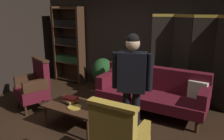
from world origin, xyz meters
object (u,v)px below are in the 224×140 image
object	(u,v)px
standing_figure	(132,80)
book_black_cloth	(70,102)
bookshelf	(69,43)
velvet_couch	(152,90)
book_tan_leather	(70,100)
book_red_leather	(70,98)
armchair_gilt_accent	(119,140)
brass_tray	(74,107)
potted_plant	(103,72)
folding_screen	(201,61)
coffee_table	(75,107)
armchair_wing_left	(34,86)

from	to	relation	value
standing_figure	book_black_cloth	world-z (taller)	standing_figure
bookshelf	velvet_couch	xyz separation A→B (m)	(2.70, -0.74, -0.62)
book_tan_leather	book_red_leather	world-z (taller)	book_red_leather
book_tan_leather	book_red_leather	distance (m)	0.04
book_tan_leather	bookshelf	bearing A→B (deg)	129.64
armchair_gilt_accent	book_red_leather	xyz separation A→B (m)	(-1.34, 0.70, 0.02)
standing_figure	brass_tray	bearing A→B (deg)	-172.50
armchair_gilt_accent	velvet_couch	bearing A→B (deg)	98.16
standing_figure	book_red_leather	size ratio (longest dim) A/B	6.63
book_tan_leather	book_black_cloth	bearing A→B (deg)	0.00
standing_figure	potted_plant	distance (m)	2.40
velvet_couch	standing_figure	size ratio (longest dim) A/B	1.25
folding_screen	potted_plant	size ratio (longest dim) A/B	2.57
standing_figure	book_black_cloth	size ratio (longest dim) A/B	8.08
bookshelf	book_tan_leather	distance (m)	2.64
coffee_table	potted_plant	distance (m)	1.84
book_tan_leather	potted_plant	bearing A→B (deg)	103.36
bookshelf	book_tan_leather	world-z (taller)	bookshelf
velvet_couch	brass_tray	xyz separation A→B (m)	(-0.87, -1.35, -0.02)
armchair_gilt_accent	book_red_leather	distance (m)	1.51
coffee_table	brass_tray	bearing A→B (deg)	-57.29
potted_plant	book_red_leather	xyz separation A→B (m)	(0.41, -1.74, 0.03)
coffee_table	book_red_leather	bearing A→B (deg)	169.50
armchair_gilt_accent	book_black_cloth	bearing A→B (deg)	152.34
coffee_table	armchair_gilt_accent	world-z (taller)	armchair_gilt_accent
coffee_table	book_black_cloth	world-z (taller)	book_black_cloth
velvet_couch	book_tan_leather	world-z (taller)	velvet_couch
brass_tray	armchair_wing_left	bearing A→B (deg)	166.47
velvet_couch	armchair_gilt_accent	distance (m)	1.96
coffee_table	standing_figure	distance (m)	1.23
bookshelf	armchair_wing_left	xyz separation A→B (m)	(0.55, -1.79, -0.58)
bookshelf	book_black_cloth	xyz separation A→B (m)	(1.64, -1.98, -0.64)
armchair_gilt_accent	armchair_wing_left	distance (m)	2.59
folding_screen	velvet_couch	size ratio (longest dim) A/B	1.01
armchair_wing_left	standing_figure	size ratio (longest dim) A/B	0.61
book_red_leather	folding_screen	bearing A→B (deg)	47.72
brass_tray	book_tan_leather	bearing A→B (deg)	147.67
bookshelf	armchair_gilt_accent	bearing A→B (deg)	-41.98
standing_figure	brass_tray	xyz separation A→B (m)	(-0.98, -0.13, -0.60)
folding_screen	standing_figure	xyz separation A→B (m)	(-0.64, -1.98, 0.04)
velvet_couch	potted_plant	world-z (taller)	velvet_couch
book_tan_leather	brass_tray	bearing A→B (deg)	-32.33
book_tan_leather	brass_tray	world-z (taller)	book_tan_leather
armchair_wing_left	standing_figure	world-z (taller)	standing_figure
velvet_couch	armchair_gilt_accent	xyz separation A→B (m)	(0.28, -1.94, 0.04)
velvet_couch	armchair_gilt_accent	size ratio (longest dim) A/B	2.04
folding_screen	book_red_leather	world-z (taller)	folding_screen
book_red_leather	potted_plant	bearing A→B (deg)	103.36
book_black_cloth	bookshelf	bearing A→B (deg)	129.64
folding_screen	potted_plant	distance (m)	2.29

